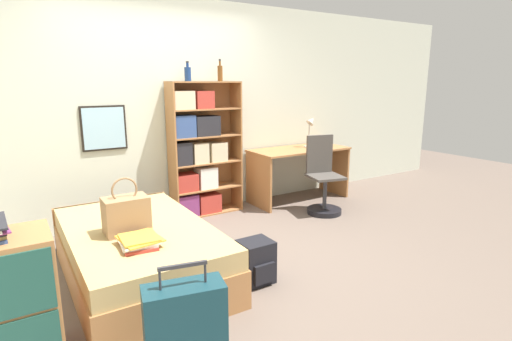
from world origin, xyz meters
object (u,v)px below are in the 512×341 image
at_px(desk, 299,163).
at_px(suitcase, 185,330).
at_px(bottle_brown, 220,73).
at_px(desk_chair, 323,187).
at_px(desk_lamp, 311,126).
at_px(handbag, 126,214).
at_px(bottle_green, 188,74).
at_px(bed, 138,252).
at_px(backpack, 256,262).
at_px(bookcase, 199,153).
at_px(book_stack_on_bed, 139,241).

bearing_deg(desk, suitcase, -138.48).
distance_m(bottle_brown, desk, 1.66).
bearing_deg(desk, desk_chair, -97.37).
bearing_deg(desk_lamp, bottle_brown, 173.95).
distance_m(handbag, bottle_brown, 2.35).
height_order(bottle_green, desk_lamp, bottle_green).
height_order(bed, suitcase, suitcase).
relative_size(bottle_brown, backpack, 0.72).
height_order(desk, backpack, desk).
bearing_deg(handbag, desk_chair, 12.76).
relative_size(handbag, bookcase, 0.28).
height_order(bottle_green, desk, bottle_green).
height_order(desk, desk_lamp, desk_lamp).
height_order(book_stack_on_bed, backpack, book_stack_on_bed).
bearing_deg(desk_chair, desk_lamp, 64.45).
distance_m(book_stack_on_bed, desk, 3.07).
distance_m(bottle_brown, desk_chair, 1.91).
bearing_deg(suitcase, handbag, 89.75).
xyz_separation_m(book_stack_on_bed, backpack, (0.90, -0.17, -0.32)).
height_order(desk_chair, backpack, desk_chair).
height_order(handbag, desk, handbag).
distance_m(handbag, bottle_green, 2.11).
distance_m(bed, desk_lamp, 3.10).
height_order(bottle_green, bottle_brown, bottle_brown).
bearing_deg(bookcase, backpack, -100.42).
height_order(bottle_brown, desk, bottle_brown).
xyz_separation_m(bottle_green, desk_chair, (1.45, -0.80, -1.40)).
height_order(handbag, bottle_green, bottle_green).
xyz_separation_m(desk, backpack, (-1.77, -1.69, -0.35)).
xyz_separation_m(book_stack_on_bed, bookcase, (1.24, 1.68, 0.28)).
bearing_deg(bottle_green, desk, -7.33).
distance_m(handbag, bookcase, 1.84).
xyz_separation_m(bed, backpack, (0.80, -0.61, -0.05)).
xyz_separation_m(book_stack_on_bed, bottle_brown, (1.56, 1.68, 1.24)).
bearing_deg(bottle_green, desk_chair, -28.81).
relative_size(bed, bookcase, 1.12).
distance_m(bottle_green, desk_lamp, 1.88).
bearing_deg(bookcase, book_stack_on_bed, -126.51).
height_order(book_stack_on_bed, bottle_brown, bottle_brown).
bearing_deg(desk, bottle_green, 172.67).
bearing_deg(desk_chair, book_stack_on_bed, -160.61).
height_order(book_stack_on_bed, bookcase, bookcase).
bearing_deg(bottle_brown, suitcase, -121.61).
bearing_deg(desk_lamp, bottle_green, 174.35).
height_order(bed, book_stack_on_bed, book_stack_on_bed).
bearing_deg(book_stack_on_bed, desk_lamp, 27.96).
relative_size(suitcase, bottle_green, 2.97).
bearing_deg(bottle_green, handbag, -129.69).
distance_m(bottle_green, desk, 1.95).
relative_size(suitcase, desk_chair, 0.69).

